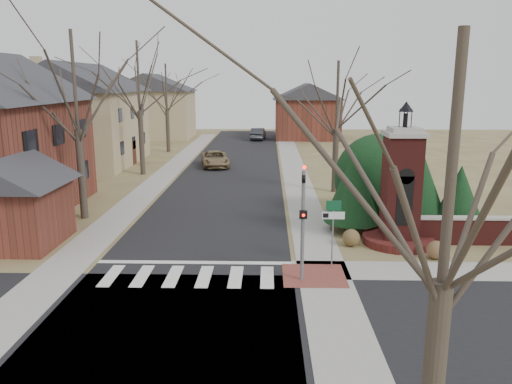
{
  "coord_description": "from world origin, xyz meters",
  "views": [
    {
      "loc": [
        3.01,
        -17.06,
        7.36
      ],
      "look_at": [
        2.45,
        6.0,
        2.18
      ],
      "focal_mm": 35.0,
      "sensor_mm": 36.0,
      "label": 1
    }
  ],
  "objects_px": {
    "sign_post": "(333,220)",
    "pickup_truck": "(215,159)",
    "brick_gate_monument": "(400,198)",
    "traffic_signal_pole": "(303,214)",
    "distant_car": "(258,134)"
  },
  "relations": [
    {
      "from": "brick_gate_monument",
      "to": "traffic_signal_pole",
      "type": "bearing_deg",
      "value": -136.76
    },
    {
      "from": "sign_post",
      "to": "pickup_truck",
      "type": "distance_m",
      "value": 24.89
    },
    {
      "from": "distant_car",
      "to": "traffic_signal_pole",
      "type": "bearing_deg",
      "value": 98.3
    },
    {
      "from": "brick_gate_monument",
      "to": "pickup_truck",
      "type": "distance_m",
      "value": 23.39
    },
    {
      "from": "traffic_signal_pole",
      "to": "pickup_truck",
      "type": "relative_size",
      "value": 0.93
    },
    {
      "from": "pickup_truck",
      "to": "distant_car",
      "type": "distance_m",
      "value": 20.48
    },
    {
      "from": "sign_post",
      "to": "brick_gate_monument",
      "type": "height_order",
      "value": "brick_gate_monument"
    },
    {
      "from": "sign_post",
      "to": "pickup_truck",
      "type": "height_order",
      "value": "sign_post"
    },
    {
      "from": "sign_post",
      "to": "brick_gate_monument",
      "type": "xyz_separation_m",
      "value": [
        3.41,
        3.01,
        0.22
      ]
    },
    {
      "from": "brick_gate_monument",
      "to": "distant_car",
      "type": "xyz_separation_m",
      "value": [
        -7.26,
        41.0,
        -1.42
      ]
    },
    {
      "from": "brick_gate_monument",
      "to": "pickup_truck",
      "type": "relative_size",
      "value": 1.34
    },
    {
      "from": "sign_post",
      "to": "pickup_truck",
      "type": "xyz_separation_m",
      "value": [
        -7.19,
        23.8,
        -1.28
      ]
    },
    {
      "from": "pickup_truck",
      "to": "brick_gate_monument",
      "type": "bearing_deg",
      "value": -72.82
    },
    {
      "from": "traffic_signal_pole",
      "to": "brick_gate_monument",
      "type": "distance_m",
      "value": 6.47
    },
    {
      "from": "sign_post",
      "to": "pickup_truck",
      "type": "bearing_deg",
      "value": 106.82
    }
  ]
}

